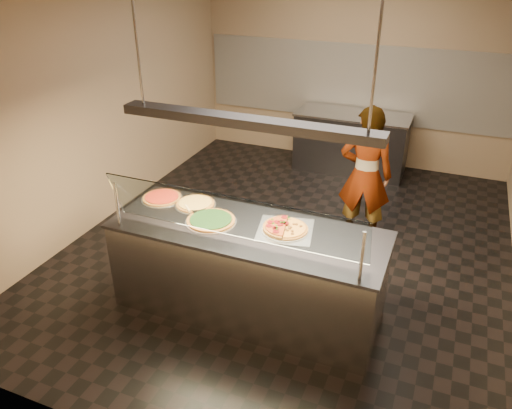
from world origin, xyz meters
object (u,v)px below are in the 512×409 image
at_px(sneeze_guard, 231,217).
at_px(heat_lamp_housing, 247,122).
at_px(half_pizza_pepperoni, 275,225).
at_px(prep_table, 351,142).
at_px(pizza_tomato, 162,197).
at_px(pizza_cheese, 196,203).
at_px(worker, 365,176).
at_px(serving_counter, 248,270).
at_px(perforated_tray, 285,229).
at_px(pizza_spatula, 193,209).
at_px(half_pizza_sausage, 296,230).
at_px(pizza_spinach, 211,220).

xyz_separation_m(sneeze_guard, heat_lamp_housing, (0.00, 0.34, 0.72)).
xyz_separation_m(half_pizza_pepperoni, prep_table, (-0.10, 3.73, -0.50)).
bearing_deg(heat_lamp_housing, pizza_tomato, 167.73).
bearing_deg(sneeze_guard, heat_lamp_housing, 90.00).
distance_m(pizza_cheese, prep_table, 3.72).
bearing_deg(worker, pizza_tomato, 36.13).
distance_m(serving_counter, heat_lamp_housing, 1.48).
bearing_deg(sneeze_guard, half_pizza_pepperoni, 62.58).
bearing_deg(pizza_cheese, worker, 47.75).
distance_m(perforated_tray, pizza_spatula, 0.95).
relative_size(serving_counter, perforated_tray, 4.40).
distance_m(serving_counter, pizza_tomato, 1.18).
height_order(pizza_spatula, heat_lamp_housing, heat_lamp_housing).
distance_m(perforated_tray, pizza_tomato, 1.39).
bearing_deg(half_pizza_sausage, pizza_cheese, 173.07).
relative_size(half_pizza_sausage, pizza_spatula, 1.55).
distance_m(pizza_spinach, prep_table, 3.91).
height_order(half_pizza_sausage, worker, worker).
bearing_deg(pizza_tomato, pizza_spatula, -17.57).
bearing_deg(pizza_cheese, sneeze_guard, -41.01).
xyz_separation_m(serving_counter, worker, (0.74, 1.79, 0.38)).
xyz_separation_m(sneeze_guard, perforated_tray, (0.33, 0.45, -0.29)).
height_order(prep_table, heat_lamp_housing, heat_lamp_housing).
bearing_deg(prep_table, half_pizza_pepperoni, -88.48).
height_order(pizza_spatula, prep_table, pizza_spatula).
distance_m(half_pizza_pepperoni, heat_lamp_housing, 1.02).
height_order(serving_counter, half_pizza_sausage, half_pizza_sausage).
bearing_deg(prep_table, pizza_cheese, -102.58).
bearing_deg(heat_lamp_housing, pizza_spinach, -178.58).
bearing_deg(prep_table, sneeze_guard, -91.83).
xyz_separation_m(perforated_tray, pizza_tomato, (-1.38, 0.12, 0.01)).
xyz_separation_m(serving_counter, pizza_tomato, (-1.05, 0.23, 0.48)).
bearing_deg(half_pizza_pepperoni, perforated_tray, 0.30).
distance_m(half_pizza_pepperoni, prep_table, 3.77).
relative_size(serving_counter, pizza_cheese, 6.26).
bearing_deg(worker, pizza_spatula, 46.47).
bearing_deg(sneeze_guard, worker, 70.95).
height_order(serving_counter, worker, worker).
height_order(perforated_tray, half_pizza_sausage, half_pizza_sausage).
xyz_separation_m(pizza_spinach, pizza_cheese, (-0.30, 0.25, -0.00)).
distance_m(perforated_tray, prep_table, 3.77).
bearing_deg(serving_counter, worker, 67.62).
bearing_deg(prep_table, perforated_tray, -86.98).
height_order(prep_table, worker, worker).
height_order(half_pizza_sausage, heat_lamp_housing, heat_lamp_housing).
relative_size(perforated_tray, prep_table, 0.34).
relative_size(half_pizza_sausage, prep_table, 0.25).
height_order(pizza_cheese, heat_lamp_housing, heat_lamp_housing).
xyz_separation_m(sneeze_guard, pizza_spinach, (-0.37, 0.33, -0.28)).
xyz_separation_m(half_pizza_pepperoni, pizza_spinach, (-0.60, -0.11, -0.02)).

